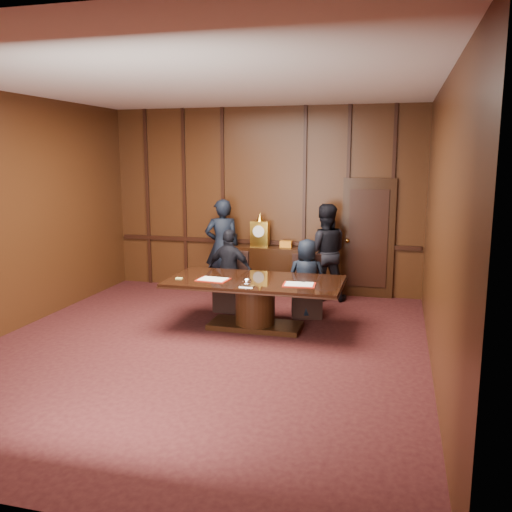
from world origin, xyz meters
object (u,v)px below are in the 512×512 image
Objects in this scene: signatory_left at (230,271)px; witness_right at (324,252)px; conference_table at (255,296)px; signatory_right at (307,278)px; sideboard at (260,268)px; witness_left at (222,246)px.

witness_right is (1.43, 1.15, 0.18)m from signatory_left.
conference_table is 2.04× the size of signatory_right.
sideboard is 2.21m from conference_table.
witness_right is (0.13, 1.15, 0.24)m from signatory_right.
conference_table is at bearing 96.99° from witness_left.
witness_left is (-1.83, 1.20, 0.26)m from signatory_right.
conference_table is at bearing -77.52° from sideboard.
witness_right reaches higher than signatory_right.
signatory_right is 0.73× the size of witness_right.
witness_left is at bearing 120.53° from conference_table.
signatory_left is at bearing 26.31° from witness_right.
signatory_left reaches higher than conference_table.
witness_right reaches higher than signatory_left.
signatory_left is 0.78× the size of witness_left.
sideboard is 1.77m from signatory_right.
signatory_right is at bearing 50.91° from conference_table.
conference_table is at bearing 42.88° from signatory_right.
conference_table is 2.13m from witness_right.
sideboard is 0.89× the size of witness_left.
witness_right reaches higher than conference_table.
signatory_left is 1.33m from witness_left.
witness_right is at bearing 154.94° from witness_left.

